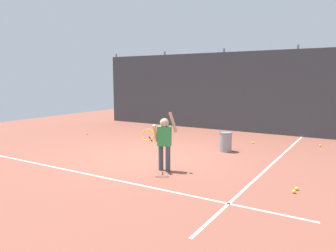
% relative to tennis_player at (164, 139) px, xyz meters
% --- Properties ---
extents(ground_plane, '(20.00, 20.00, 0.00)m').
position_rel_tennis_player_xyz_m(ground_plane, '(-1.13, 1.01, -0.73)').
color(ground_plane, brown).
extents(court_line_baseline, '(9.00, 0.05, 0.00)m').
position_rel_tennis_player_xyz_m(court_line_baseline, '(-1.13, -1.10, -0.72)').
color(court_line_baseline, white).
rests_on(court_line_baseline, ground).
extents(court_line_sideline, '(0.05, 9.00, 0.00)m').
position_rel_tennis_player_xyz_m(court_line_sideline, '(1.97, 2.01, -0.72)').
color(court_line_sideline, white).
rests_on(court_line_sideline, ground).
extents(back_fence_windscreen, '(11.42, 0.08, 3.12)m').
position_rel_tennis_player_xyz_m(back_fence_windscreen, '(-1.13, 6.29, 0.83)').
color(back_fence_windscreen, '#383D42').
rests_on(back_fence_windscreen, ground).
extents(fence_post_0, '(0.09, 0.09, 3.27)m').
position_rel_tennis_player_xyz_m(fence_post_0, '(-6.69, 6.35, 0.91)').
color(fence_post_0, slate).
rests_on(fence_post_0, ground).
extents(fence_post_1, '(0.09, 0.09, 3.27)m').
position_rel_tennis_player_xyz_m(fence_post_1, '(-3.91, 6.35, 0.91)').
color(fence_post_1, slate).
rests_on(fence_post_1, ground).
extents(fence_post_2, '(0.09, 0.09, 3.27)m').
position_rel_tennis_player_xyz_m(fence_post_2, '(-1.13, 6.35, 0.91)').
color(fence_post_2, slate).
rests_on(fence_post_2, ground).
extents(fence_post_3, '(0.09, 0.09, 3.27)m').
position_rel_tennis_player_xyz_m(fence_post_3, '(1.65, 6.35, 0.91)').
color(fence_post_3, slate).
rests_on(fence_post_3, ground).
extents(tennis_player, '(0.58, 0.73, 1.35)m').
position_rel_tennis_player_xyz_m(tennis_player, '(0.00, 0.00, 0.00)').
color(tennis_player, '#3F4C59').
rests_on(tennis_player, ground).
extents(ball_hopper, '(0.38, 0.38, 0.56)m').
position_rel_tennis_player_xyz_m(ball_hopper, '(0.47, 2.61, -0.44)').
color(ball_hopper, gray).
rests_on(ball_hopper, ground).
extents(tennis_ball_0, '(0.07, 0.07, 0.07)m').
position_rel_tennis_player_xyz_m(tennis_ball_0, '(-5.02, 2.58, -0.69)').
color(tennis_ball_0, '#CCE033').
rests_on(tennis_ball_0, ground).
extents(tennis_ball_1, '(0.07, 0.07, 0.07)m').
position_rel_tennis_player_xyz_m(tennis_ball_1, '(0.82, 4.15, -0.69)').
color(tennis_ball_1, '#CCE033').
rests_on(tennis_ball_1, ground).
extents(tennis_ball_2, '(0.07, 0.07, 0.07)m').
position_rel_tennis_player_xyz_m(tennis_ball_2, '(2.81, -0.00, -0.69)').
color(tennis_ball_2, '#CCE033').
rests_on(tennis_ball_2, ground).
extents(tennis_ball_3, '(0.07, 0.07, 0.07)m').
position_rel_tennis_player_xyz_m(tennis_ball_3, '(2.83, 0.20, -0.69)').
color(tennis_ball_3, '#CCE033').
rests_on(tennis_ball_3, ground).
extents(tennis_ball_4, '(0.07, 0.07, 0.07)m').
position_rel_tennis_player_xyz_m(tennis_ball_4, '(2.74, 4.75, -0.69)').
color(tennis_ball_4, '#CCE033').
rests_on(tennis_ball_4, ground).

